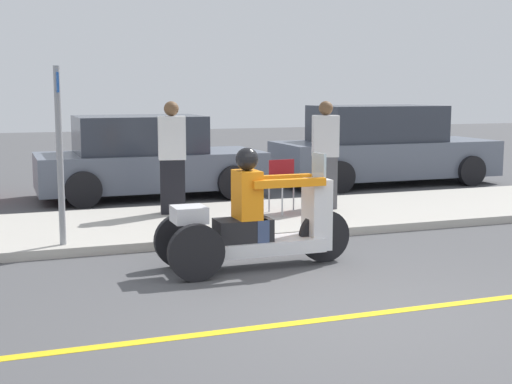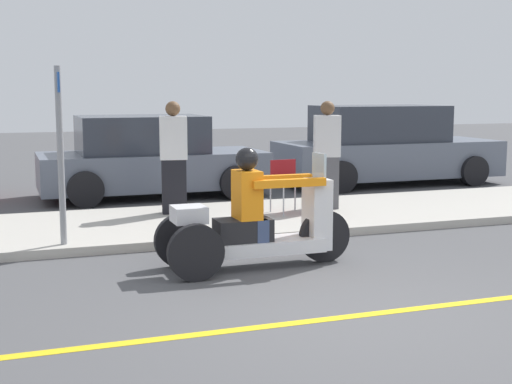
{
  "view_description": "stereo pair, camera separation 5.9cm",
  "coord_description": "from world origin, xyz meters",
  "px_view_note": "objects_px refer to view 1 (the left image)",
  "views": [
    {
      "loc": [
        -3.02,
        -5.54,
        2.04
      ],
      "look_at": [
        -0.27,
        1.98,
        0.88
      ],
      "focal_mm": 50.0,
      "sensor_mm": 36.0,
      "label": 1
    },
    {
      "loc": [
        -2.97,
        -5.56,
        2.04
      ],
      "look_at": [
        -0.27,
        1.98,
        0.88
      ],
      "focal_mm": 50.0,
      "sensor_mm": 36.0,
      "label": 2
    }
  ],
  "objects_px": {
    "parked_car_lot_far": "(147,159)",
    "parked_car_lot_left": "(383,148)",
    "folding_chair_set_back": "(285,180)",
    "motorcycle_trike": "(256,225)",
    "spectator_far_back": "(325,157)",
    "spectator_mid_group": "(172,160)",
    "street_sign": "(60,149)"
  },
  "relations": [
    {
      "from": "folding_chair_set_back",
      "to": "parked_car_lot_left",
      "type": "xyz_separation_m",
      "value": [
        3.6,
        3.23,
        0.16
      ]
    },
    {
      "from": "spectator_far_back",
      "to": "spectator_mid_group",
      "type": "relative_size",
      "value": 1.0
    },
    {
      "from": "spectator_mid_group",
      "to": "folding_chair_set_back",
      "type": "distance_m",
      "value": 1.79
    },
    {
      "from": "parked_car_lot_far",
      "to": "parked_car_lot_left",
      "type": "bearing_deg",
      "value": 0.84
    },
    {
      "from": "motorcycle_trike",
      "to": "folding_chair_set_back",
      "type": "xyz_separation_m",
      "value": [
        1.48,
        2.71,
        0.13
      ]
    },
    {
      "from": "spectator_mid_group",
      "to": "parked_car_lot_far",
      "type": "relative_size",
      "value": 0.41
    },
    {
      "from": "motorcycle_trike",
      "to": "spectator_mid_group",
      "type": "height_order",
      "value": "spectator_mid_group"
    },
    {
      "from": "parked_car_lot_far",
      "to": "folding_chair_set_back",
      "type": "bearing_deg",
      "value": -63.95
    },
    {
      "from": "parked_car_lot_left",
      "to": "folding_chair_set_back",
      "type": "bearing_deg",
      "value": -138.12
    },
    {
      "from": "parked_car_lot_left",
      "to": "spectator_mid_group",
      "type": "bearing_deg",
      "value": -152.77
    },
    {
      "from": "folding_chair_set_back",
      "to": "street_sign",
      "type": "height_order",
      "value": "street_sign"
    },
    {
      "from": "motorcycle_trike",
      "to": "street_sign",
      "type": "relative_size",
      "value": 1.04
    },
    {
      "from": "folding_chair_set_back",
      "to": "spectator_mid_group",
      "type": "bearing_deg",
      "value": 163.02
    },
    {
      "from": "spectator_mid_group",
      "to": "street_sign",
      "type": "distance_m",
      "value": 2.55
    },
    {
      "from": "spectator_far_back",
      "to": "parked_car_lot_left",
      "type": "distance_m",
      "value": 4.21
    },
    {
      "from": "spectator_mid_group",
      "to": "parked_car_lot_left",
      "type": "relative_size",
      "value": 0.36
    },
    {
      "from": "parked_car_lot_left",
      "to": "spectator_far_back",
      "type": "bearing_deg",
      "value": -132.69
    },
    {
      "from": "motorcycle_trike",
      "to": "parked_car_lot_far",
      "type": "bearing_deg",
      "value": 90.63
    },
    {
      "from": "spectator_far_back",
      "to": "folding_chair_set_back",
      "type": "relative_size",
      "value": 2.11
    },
    {
      "from": "motorcycle_trike",
      "to": "parked_car_lot_left",
      "type": "bearing_deg",
      "value": 49.45
    },
    {
      "from": "motorcycle_trike",
      "to": "parked_car_lot_left",
      "type": "relative_size",
      "value": 0.48
    },
    {
      "from": "spectator_far_back",
      "to": "spectator_mid_group",
      "type": "xyz_separation_m",
      "value": [
        -2.44,
        0.37,
        0.0
      ]
    },
    {
      "from": "street_sign",
      "to": "spectator_mid_group",
      "type": "bearing_deg",
      "value": 43.87
    },
    {
      "from": "parked_car_lot_left",
      "to": "parked_car_lot_far",
      "type": "bearing_deg",
      "value": -179.16
    },
    {
      "from": "folding_chair_set_back",
      "to": "parked_car_lot_far",
      "type": "bearing_deg",
      "value": 116.05
    },
    {
      "from": "spectator_far_back",
      "to": "parked_car_lot_far",
      "type": "xyz_separation_m",
      "value": [
        -2.3,
        3.01,
        -0.23
      ]
    },
    {
      "from": "street_sign",
      "to": "parked_car_lot_left",
      "type": "bearing_deg",
      "value": 32.17
    },
    {
      "from": "folding_chair_set_back",
      "to": "parked_car_lot_far",
      "type": "distance_m",
      "value": 3.51
    },
    {
      "from": "parked_car_lot_far",
      "to": "street_sign",
      "type": "bearing_deg",
      "value": -114.0
    },
    {
      "from": "motorcycle_trike",
      "to": "parked_car_lot_far",
      "type": "relative_size",
      "value": 0.54
    },
    {
      "from": "parked_car_lot_far",
      "to": "motorcycle_trike",
      "type": "bearing_deg",
      "value": -89.37
    },
    {
      "from": "motorcycle_trike",
      "to": "parked_car_lot_left",
      "type": "xyz_separation_m",
      "value": [
        5.08,
        5.94,
        0.29
      ]
    }
  ]
}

